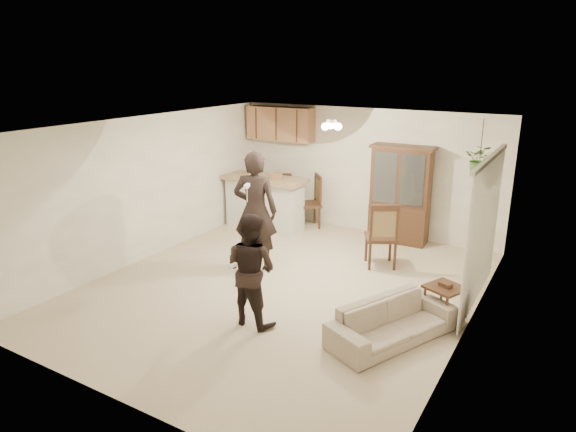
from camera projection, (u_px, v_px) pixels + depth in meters
The scene contains 23 objects.
floor at pixel (282, 287), 8.00m from camera, with size 6.50×6.50×0.00m, color #C6B795.
ceiling at pixel (282, 126), 7.27m from camera, with size 5.50×6.50×0.02m, color silver.
wall_back at pixel (366, 171), 10.31m from camera, with size 5.50×0.02×2.50m, color white.
wall_front at pixel (108, 292), 4.96m from camera, with size 5.50×0.02×2.50m, color white.
wall_left at pixel (148, 188), 8.97m from camera, with size 0.02×6.50×2.50m, color white.
wall_right at pixel (473, 242), 6.30m from camera, with size 0.02×6.50×2.50m, color white.
breakfast_bar at pixel (265, 205), 10.69m from camera, with size 1.60×0.55×1.00m, color silver.
bar_top at pixel (264, 179), 10.53m from camera, with size 1.75×0.70×0.08m, color tan.
upper_cabinets at pixel (280, 124), 10.84m from camera, with size 1.50×0.34×0.70m, color brown.
vertical_blinds at pixel (483, 233), 7.10m from camera, with size 0.06×2.30×2.10m, color beige, non-canonical shape.
ceiling_fixture at pixel (331, 125), 8.19m from camera, with size 0.36×0.36×0.20m, color #FFE9BF, non-canonical shape.
hanging_plant at pixel (480, 159), 8.32m from camera, with size 0.43×0.37×0.48m, color #365A24.
plant_cord at pixel (482, 139), 8.22m from camera, with size 0.01×0.01×0.65m, color black.
sofa at pixel (392, 314), 6.40m from camera, with size 1.87×0.73×0.73m, color beige.
adult at pixel (255, 217), 8.50m from camera, with size 0.66×0.43×1.80m, color black.
child at pixel (251, 276), 6.75m from camera, with size 0.66×0.51×1.35m, color black.
china_hutch at pixel (400, 195), 9.77m from camera, with size 1.21×0.51×1.87m.
side_table at pixel (444, 303), 6.92m from camera, with size 0.60×0.60×0.55m.
chair_bar at pixel (281, 210), 11.02m from camera, with size 0.63×0.63×1.06m.
chair_hutch_left at pixel (308, 213), 10.80m from camera, with size 0.70×0.70×1.11m.
chair_hutch_right at pixel (380, 248), 8.75m from camera, with size 0.69×0.69×1.15m.
controller_adult at pixel (247, 186), 7.87m from camera, with size 0.05×0.17×0.05m, color white.
controller_child at pixel (233, 266), 6.39m from camera, with size 0.04×0.13×0.04m, color white.
Camera 1 is at (3.80, -6.26, 3.40)m, focal length 32.00 mm.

